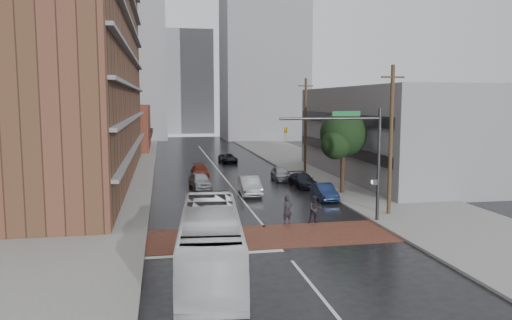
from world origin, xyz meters
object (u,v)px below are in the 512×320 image
pedestrian_a (288,210)px  pedestrian_b (315,209)px  transit_bus (210,241)px  car_parked_near (324,192)px  car_travel_a (200,180)px  car_travel_b (250,186)px  suv_travel (228,158)px  car_travel_c (200,171)px  car_parked_mid (303,180)px  car_parked_far (281,173)px

pedestrian_a → pedestrian_b: 1.78m
transit_bus → car_parked_near: bearing=60.8°
car_travel_a → car_parked_near: (9.15, -6.91, -0.07)m
car_travel_b → suv_travel: bearing=88.9°
car_travel_c → suv_travel: bearing=68.0°
pedestrian_b → car_travel_b: (-2.41, 10.14, -0.15)m
car_travel_a → car_parked_near: size_ratio=1.08×
suv_travel → car_parked_near: car_parked_near is taller
car_travel_c → car_parked_mid: 11.60m
pedestrian_a → car_travel_a: size_ratio=0.44×
car_parked_far → car_travel_a: bearing=-157.9°
car_travel_b → car_parked_near: size_ratio=1.19×
car_travel_c → car_parked_far: size_ratio=1.03×
pedestrian_b → car_parked_near: pedestrian_b is taller
pedestrian_a → car_travel_b: size_ratio=0.40×
pedestrian_b → car_parked_far: 17.00m
car_travel_b → pedestrian_a: bearing=-84.8°
pedestrian_a → suv_travel: pedestrian_a is taller
pedestrian_a → car_travel_c: bearing=84.4°
pedestrian_b → car_travel_a: (-6.19, 13.91, -0.19)m
car_travel_b → car_travel_c: car_travel_b is taller
transit_bus → car_travel_c: 29.00m
pedestrian_a → car_parked_far: pedestrian_a is taller
pedestrian_a → pedestrian_b: (1.78, 0.00, -0.01)m
car_parked_near → transit_bus: bearing=-122.9°
car_travel_b → transit_bus: bearing=-103.5°
car_travel_a → car_parked_near: bearing=-42.5°
transit_bus → car_travel_c: bearing=91.7°
car_parked_near → car_parked_far: (-1.10, 9.89, 0.05)m
car_parked_mid → car_parked_far: 4.04m
car_travel_b → car_parked_near: 6.22m
suv_travel → car_parked_far: bearing=-81.4°
car_parked_near → car_travel_c: bearing=123.4°
pedestrian_a → suv_travel: size_ratio=0.44×
car_travel_a → pedestrian_b: bearing=-71.5°
pedestrian_a → car_travel_b: pedestrian_a is taller
suv_travel → car_travel_a: bearing=-109.3°
car_travel_b → car_parked_near: car_travel_b is taller
transit_bus → car_travel_c: (1.69, 28.93, -0.93)m
car_parked_near → pedestrian_b: bearing=-111.6°
transit_bus → car_travel_b: transit_bus is taller
pedestrian_b → car_parked_near: (2.96, 7.00, -0.27)m
pedestrian_a → pedestrian_b: pedestrian_a is taller
transit_bus → car_parked_near: transit_bus is taller
transit_bus → car_parked_mid: size_ratio=2.62×
pedestrian_b → car_travel_b: pedestrian_b is taller
car_travel_c → pedestrian_b: bearing=-75.0°
suv_travel → car_parked_near: 24.87m
car_travel_c → suv_travel: car_travel_c is taller
transit_bus → car_travel_b: 18.97m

